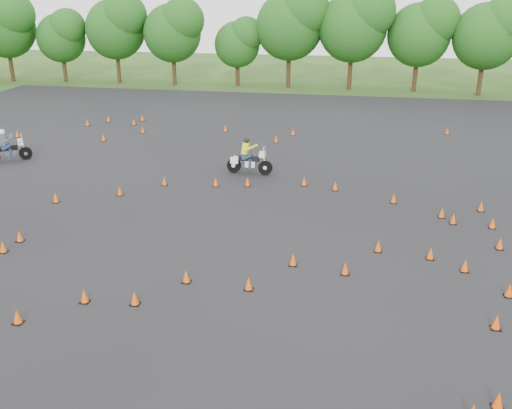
# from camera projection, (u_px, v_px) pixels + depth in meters

# --- Properties ---
(ground) EXTENTS (140.00, 140.00, 0.00)m
(ground) POSITION_uv_depth(u_px,v_px,m) (236.00, 275.00, 20.49)
(ground) COLOR #2D5119
(ground) RESTS_ON ground
(asphalt_pad) EXTENTS (62.00, 62.00, 0.00)m
(asphalt_pad) POSITION_uv_depth(u_px,v_px,m) (264.00, 213.00, 26.00)
(asphalt_pad) COLOR black
(asphalt_pad) RESTS_ON ground
(treeline) EXTENTS (87.22, 32.66, 10.85)m
(treeline) POSITION_uv_depth(u_px,v_px,m) (352.00, 47.00, 50.07)
(treeline) COLOR #1E4F16
(treeline) RESTS_ON ground
(traffic_cones) EXTENTS (36.12, 33.33, 0.45)m
(traffic_cones) POSITION_uv_depth(u_px,v_px,m) (261.00, 212.00, 25.55)
(traffic_cones) COLOR #ED510A
(traffic_cones) RESTS_ON asphalt_pad
(rider_grey) EXTENTS (2.49, 2.10, 1.94)m
(rider_grey) POSITION_uv_depth(u_px,v_px,m) (8.00, 145.00, 33.46)
(rider_grey) COLOR #484C50
(rider_grey) RESTS_ON ground
(rider_yellow) EXTENTS (2.60, 0.93, 1.98)m
(rider_yellow) POSITION_uv_depth(u_px,v_px,m) (249.00, 156.00, 31.17)
(rider_yellow) COLOR yellow
(rider_yellow) RESTS_ON ground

